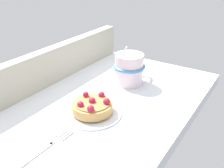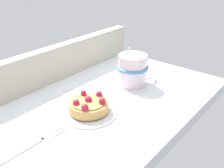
{
  "view_description": "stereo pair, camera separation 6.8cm",
  "coord_description": "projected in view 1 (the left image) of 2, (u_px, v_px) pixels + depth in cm",
  "views": [
    {
      "loc": [
        -49.12,
        -33.71,
        34.01
      ],
      "look_at": [
        2.31,
        -0.41,
        3.76
      ],
      "focal_mm": 41.95,
      "sensor_mm": 36.0,
      "label": 1
    },
    {
      "loc": [
        -45.1,
        -39.22,
        34.01
      ],
      "look_at": [
        2.31,
        -0.41,
        3.76
      ],
      "focal_mm": 41.95,
      "sensor_mm": 36.0,
      "label": 2
    }
  ],
  "objects": [
    {
      "name": "ground_plane",
      "position": [
        106.0,
        105.0,
        0.69
      ],
      "size": [
        65.48,
        42.45,
        3.37
      ],
      "primitive_type": "cube",
      "color": "silver"
    },
    {
      "name": "dessert_fork",
      "position": [
        41.0,
        151.0,
        0.5
      ],
      "size": [
        17.21,
        2.49,
        0.6
      ],
      "color": "silver",
      "rests_on": "ground_plane"
    },
    {
      "name": "coffee_mug",
      "position": [
        128.0,
        68.0,
        0.76
      ],
      "size": [
        12.64,
        9.37,
        11.58
      ],
      "color": "silver",
      "rests_on": "ground_plane"
    },
    {
      "name": "raspberry_tart",
      "position": [
        92.0,
        106.0,
        0.61
      ],
      "size": [
        9.6,
        9.6,
        3.72
      ],
      "color": "tan",
      "rests_on": "dessert_plate"
    },
    {
      "name": "dessert_plate",
      "position": [
        93.0,
        113.0,
        0.62
      ],
      "size": [
        13.79,
        13.79,
        0.92
      ],
      "color": "silver",
      "rests_on": "ground_plane"
    },
    {
      "name": "window_rail_back",
      "position": [
        50.0,
        66.0,
        0.76
      ],
      "size": [
        64.17,
        3.11,
        10.29
      ],
      "primitive_type": "cube",
      "color": "#B2AD99",
      "rests_on": "ground_plane"
    }
  ]
}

